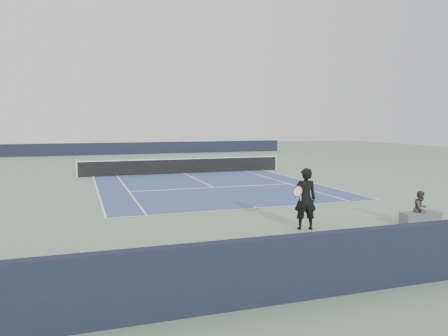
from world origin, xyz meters
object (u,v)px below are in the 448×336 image
object	(u,v)px
tennis_net	(184,165)
tennis_ball	(297,234)
spectator_bench	(420,213)
tennis_player	(305,199)

from	to	relation	value
tennis_net	tennis_ball	xyz separation A→B (m)	(-0.47, -15.87, -0.47)
tennis_ball	spectator_bench	xyz separation A→B (m)	(4.27, -0.10, 0.34)
tennis_player	tennis_ball	distance (m)	1.23
tennis_ball	spectator_bench	bearing A→B (deg)	-1.35
tennis_net	tennis_ball	distance (m)	15.89
tennis_player	tennis_ball	bearing A→B (deg)	-134.05
tennis_ball	tennis_player	bearing A→B (deg)	45.95
tennis_net	spectator_bench	xyz separation A→B (m)	(3.80, -15.97, -0.12)
tennis_net	spectator_bench	bearing A→B (deg)	-76.62
tennis_ball	spectator_bench	distance (m)	4.28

